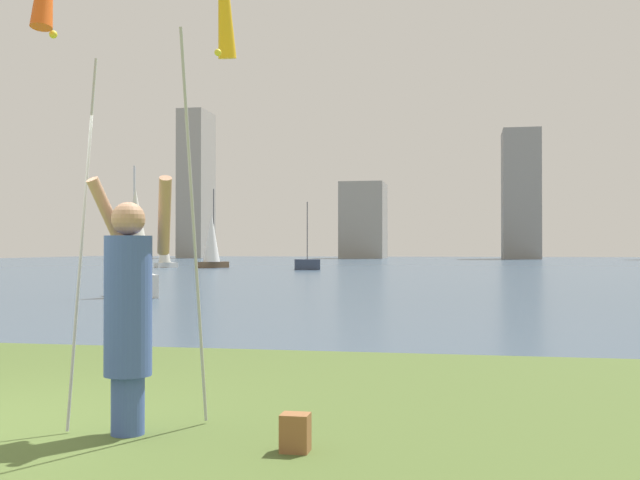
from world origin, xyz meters
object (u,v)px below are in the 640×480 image
(person, at_px, (129,307))
(sailboat_2, at_px, (135,249))
(sailboat_1, at_px, (212,240))
(sailboat_0, at_px, (307,264))
(bag, at_px, (295,433))
(sailboat_3, at_px, (165,250))

(person, height_order, sailboat_2, sailboat_2)
(person, height_order, sailboat_1, sailboat_1)
(sailboat_0, xyz_separation_m, sailboat_2, (0.66, -27.80, 1.01))
(bag, bearing_deg, sailboat_0, 101.59)
(person, relative_size, sailboat_1, 0.35)
(sailboat_1, xyz_separation_m, sailboat_3, (-3.40, -0.35, -0.71))
(person, relative_size, sailboat_2, 0.52)
(sailboat_2, relative_size, sailboat_3, 0.93)
(bag, distance_m, sailboat_1, 49.85)
(person, xyz_separation_m, sailboat_3, (-18.63, 46.37, 0.30))
(person, distance_m, bag, 1.62)
(sailboat_2, distance_m, sailboat_3, 33.20)
(sailboat_1, distance_m, sailboat_2, 32.50)
(bag, relative_size, sailboat_3, 0.06)
(bag, height_order, sailboat_0, sailboat_0)
(sailboat_0, xyz_separation_m, sailboat_3, (-11.10, 3.26, 0.90))
(bag, relative_size, sailboat_1, 0.05)
(sailboat_2, bearing_deg, sailboat_1, 104.91)
(sailboat_0, bearing_deg, sailboat_3, 163.65)
(sailboat_2, bearing_deg, sailboat_0, 91.35)
(person, height_order, sailboat_3, sailboat_3)
(person, relative_size, bag, 7.47)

